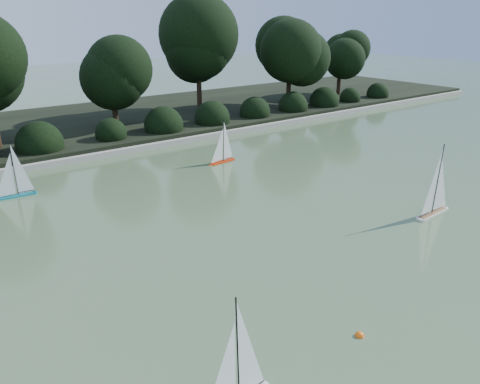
# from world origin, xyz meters

# --- Properties ---
(ground) EXTENTS (80.00, 80.00, 0.00)m
(ground) POSITION_xyz_m (0.00, 0.00, 0.00)
(ground) COLOR #3F5331
(ground) RESTS_ON ground
(pond_coping) EXTENTS (40.00, 0.35, 0.18)m
(pond_coping) POSITION_xyz_m (0.00, 9.00, 0.09)
(pond_coping) COLOR gray
(pond_coping) RESTS_ON ground
(far_bank) EXTENTS (40.00, 8.00, 0.30)m
(far_bank) POSITION_xyz_m (0.00, 13.00, 0.15)
(far_bank) COLOR black
(far_bank) RESTS_ON ground
(tree_line) EXTENTS (26.31, 3.93, 4.39)m
(tree_line) POSITION_xyz_m (1.23, 11.44, 2.64)
(tree_line) COLOR black
(tree_line) RESTS_ON ground
(shrub_hedge) EXTENTS (29.10, 1.10, 1.10)m
(shrub_hedge) POSITION_xyz_m (0.00, 9.90, 0.45)
(shrub_hedge) COLOR black
(shrub_hedge) RESTS_ON ground
(sailboat_white_b) EXTENTS (1.24, 0.25, 1.70)m
(sailboat_white_b) POSITION_xyz_m (3.60, 0.40, 0.26)
(sailboat_white_b) COLOR silver
(sailboat_white_b) RESTS_ON ground
(sailboat_orange) EXTENTS (0.99, 0.24, 1.35)m
(sailboat_orange) POSITION_xyz_m (2.02, 6.31, 0.21)
(sailboat_orange) COLOR red
(sailboat_orange) RESTS_ON ground
(sailboat_teal) EXTENTS (1.04, 0.24, 1.41)m
(sailboat_teal) POSITION_xyz_m (-3.51, 7.01, 0.22)
(sailboat_teal) COLOR #147988
(sailboat_teal) RESTS_ON ground
(race_buoy) EXTENTS (0.13, 0.13, 0.13)m
(race_buoy) POSITION_xyz_m (-1.03, -1.33, 0.00)
(race_buoy) COLOR #FC5E0D
(race_buoy) RESTS_ON ground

